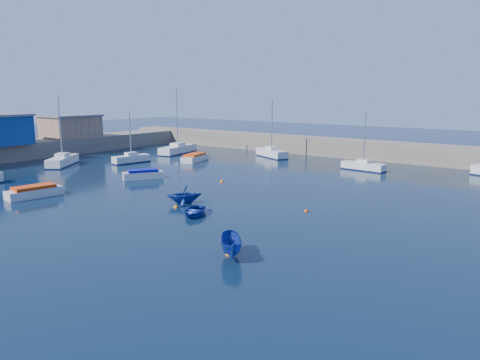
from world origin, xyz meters
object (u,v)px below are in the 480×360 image
Objects in this scene: sailboat_4 at (178,149)px; sailboat_5 at (272,153)px; dinghy_right at (232,246)px; sailboat_2 at (63,161)px; sailboat_3 at (131,159)px; sailboat_6 at (363,166)px; motorboat_0 at (34,192)px; motorboat_2 at (195,157)px; motorboat_1 at (143,174)px; dinghy_center at (195,211)px; brick_shed_a at (71,127)px; dinghy_left at (184,195)px.

sailboat_4 reaches higher than sailboat_5.
sailboat_4 is 3.09× the size of dinghy_right.
sailboat_4 is 48.78m from dinghy_right.
sailboat_2 is 29.76m from sailboat_5.
dinghy_right is (34.20, -21.48, 0.06)m from sailboat_3.
sailboat_6 is (33.96, 20.39, -0.12)m from sailboat_2.
sailboat_5 is at bearing 92.47° from motorboat_0.
sailboat_6 is 1.32× the size of motorboat_2.
sailboat_6 is 23.44m from motorboat_2.
motorboat_1 and motorboat_2 have the same top height.
sailboat_3 reaches higher than dinghy_center.
motorboat_1 is 27.70m from dinghy_right.
motorboat_0 is (26.13, -21.70, -3.58)m from brick_shed_a.
brick_shed_a is at bearing 105.01° from sailboat_2.
sailboat_3 is 2.15× the size of dinghy_center.
sailboat_3 is at bearing -169.64° from dinghy_left.
sailboat_3 is at bearing -146.74° from motorboat_2.
sailboat_5 is 23.80m from motorboat_1.
sailboat_6 is at bearing -7.09° from sailboat_4.
dinghy_left is (13.08, 6.62, 0.28)m from motorboat_0.
sailboat_6 is (45.12, 11.39, -3.55)m from brick_shed_a.
sailboat_3 is 0.98× the size of sailboat_6.
sailboat_6 reaches higher than motorboat_1.
sailboat_3 is at bearing 107.04° from dinghy_right.
dinghy_left reaches higher than dinghy_right.
sailboat_6 is at bearing 34.38° from sailboat_3.
sailboat_3 is at bearing 15.75° from sailboat_2.
sailboat_6 reaches higher than dinghy_left.
brick_shed_a is at bearing -177.23° from sailboat_3.
brick_shed_a is 56.14m from dinghy_right.
brick_shed_a is at bearing 110.39° from sailboat_6.
sailboat_6 is at bearing 67.68° from motorboat_0.
motorboat_2 is 25.81m from dinghy_left.
sailboat_6 is at bearing -75.10° from sailboat_5.
dinghy_left is (22.49, -13.18, 0.20)m from sailboat_3.
sailboat_6 is 35.26m from dinghy_right.
motorboat_0 is 1.53× the size of dinghy_right.
brick_shed_a is 2.40× the size of dinghy_center.
sailboat_2 is at bearing -144.86° from motorboat_2.
dinghy_right is at bearing -53.09° from sailboat_4.
motorboat_2 is (-4.52, 13.85, 0.00)m from motorboat_1.
sailboat_6 reaches higher than motorboat_0.
motorboat_0 is (14.97, -12.71, -0.15)m from sailboat_2.
brick_shed_a is 1.76× the size of motorboat_1.
motorboat_2 is at bearing 140.37° from motorboat_1.
brick_shed_a is 1.12× the size of sailboat_3.
sailboat_3 is at bearing 121.31° from sailboat_6.
dinghy_left is (12.04, -5.94, 0.29)m from motorboat_1.
motorboat_1 is at bearing -36.63° from sailboat_2.
sailboat_5 is at bearing 86.72° from dinghy_center.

